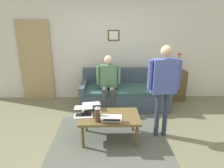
# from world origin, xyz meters

# --- Properties ---
(ground_plane) EXTENTS (7.68, 7.68, 0.00)m
(ground_plane) POSITION_xyz_m (0.00, 0.00, 0.00)
(ground_plane) COLOR #6C6C50
(area_rug) EXTENTS (2.00, 1.88, 0.01)m
(area_rug) POSITION_xyz_m (0.09, -0.02, 0.00)
(area_rug) COLOR #52584F
(area_rug) RESTS_ON ground_plane
(back_wall) EXTENTS (7.04, 0.11, 2.70)m
(back_wall) POSITION_xyz_m (-0.00, -2.20, 1.35)
(back_wall) COLOR silver
(back_wall) RESTS_ON ground_plane
(interior_door) EXTENTS (0.82, 0.09, 2.05)m
(interior_door) POSITION_xyz_m (1.98, -2.11, 1.02)
(interior_door) COLOR #9F8B61
(interior_door) RESTS_ON ground_plane
(couch) EXTENTS (2.05, 0.93, 0.88)m
(couch) POSITION_xyz_m (-0.27, -1.55, 0.30)
(couch) COLOR #3C4A58
(couch) RESTS_ON ground_plane
(coffee_table) EXTENTS (1.02, 0.65, 0.45)m
(coffee_table) POSITION_xyz_m (0.09, -0.12, 0.40)
(coffee_table) COLOR brown
(coffee_table) RESTS_ON ground_plane
(laptop_left) EXTENTS (0.36, 0.36, 0.13)m
(laptop_left) POSITION_xyz_m (0.07, 0.06, 0.49)
(laptop_left) COLOR silver
(laptop_left) RESTS_ON coffee_table
(laptop_center) EXTENTS (0.36, 0.34, 0.12)m
(laptop_center) POSITION_xyz_m (0.42, -0.33, 0.49)
(laptop_center) COLOR silver
(laptop_center) RESTS_ON coffee_table
(laptop_right) EXTENTS (0.34, 0.33, 0.12)m
(laptop_right) POSITION_xyz_m (0.55, -0.15, 0.49)
(laptop_right) COLOR silver
(laptop_right) RESTS_ON coffee_table
(french_press) EXTENTS (0.11, 0.09, 0.27)m
(french_press) POSITION_xyz_m (0.29, 0.08, 0.57)
(french_press) COLOR #4C3323
(french_press) RESTS_ON coffee_table
(side_shelf) EXTENTS (0.42, 0.32, 0.80)m
(side_shelf) POSITION_xyz_m (-1.69, -1.92, 0.40)
(side_shelf) COLOR brown
(side_shelf) RESTS_ON ground_plane
(flower_vase) EXTENTS (0.10, 0.09, 0.49)m
(flower_vase) POSITION_xyz_m (-1.69, -1.92, 0.99)
(flower_vase) COLOR #464A76
(flower_vase) RESTS_ON side_shelf
(person_standing) EXTENTS (0.58, 0.22, 1.64)m
(person_standing) POSITION_xyz_m (-0.82, -0.20, 1.05)
(person_standing) COLOR #2F354B
(person_standing) RESTS_ON ground_plane
(person_seated) EXTENTS (0.55, 0.51, 1.28)m
(person_seated) POSITION_xyz_m (0.11, -1.33, 0.73)
(person_seated) COLOR #3B3F3C
(person_seated) RESTS_ON ground_plane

